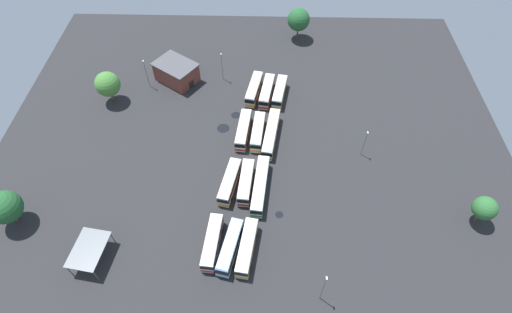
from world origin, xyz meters
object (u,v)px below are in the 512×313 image
Objects in this scene: bus_row2_slot1 at (246,182)px; maintenance_shelter at (88,249)px; lamp_post_far_corner at (146,73)px; bus_row2_slot0 at (230,182)px; tree_east_edge at (485,208)px; bus_row0_slot1 at (267,91)px; bus_row1_slot0 at (243,130)px; lamp_post_by_building at (222,66)px; bus_row1_slot1 at (258,132)px; depot_building at (176,72)px; bus_row3_slot1 at (230,247)px; tree_northwest at (108,84)px; lamp_post_near_entrance at (323,288)px; bus_row0_slot0 at (254,89)px; bus_row3_slot2 at (247,248)px; bus_row3_slot0 at (212,242)px; tree_west_edge at (5,207)px; bus_row2_slot2 at (260,185)px; bus_row0_slot2 at (280,92)px; bus_row1_slot2 at (271,134)px; tree_north_edge at (299,20)px; lamp_post_mid_lot at (365,143)px.

maintenance_shelter is at bearing -59.08° from bus_row2_slot1.
lamp_post_far_corner is at bearing 178.80° from maintenance_shelter.
tree_east_edge reaches higher than bus_row2_slot0.
bus_row0_slot1 is 15.36m from bus_row1_slot0.
bus_row1_slot1 is at bearing 25.49° from lamp_post_by_building.
depot_building is 1.48× the size of maintenance_shelter.
bus_row3_slot1 is 1.31× the size of tree_northwest.
lamp_post_near_entrance is at bearing 30.88° from bus_row2_slot1.
bus_row0_slot0 and bus_row3_slot2 have the same top height.
bus_row0_slot1 and bus_row3_slot0 have the same top height.
tree_west_edge is 1.01× the size of tree_northwest.
bus_row1_slot0 is (14.28, -5.66, 0.00)m from bus_row0_slot1.
bus_row2_slot2 is 45.91m from tree_east_edge.
bus_row0_slot2 is 30.96m from bus_row2_slot2.
bus_row0_slot2 is 1.19× the size of maintenance_shelter.
bus_row3_slot0 is (29.90, -8.34, 0.00)m from bus_row1_slot1.
bus_row3_slot1 is at bearing 94.24° from maintenance_shelter.
tree_west_edge is at bearing -50.07° from bus_row0_slot0.
bus_row1_slot0 is at bearing 17.76° from lamp_post_by_building.
bus_row1_slot2 is at bearing 114.80° from tree_west_edge.
bus_row2_slot2 is 1.07× the size of depot_building.
bus_row2_slot0 is at bearing 170.56° from bus_row3_slot0.
bus_row3_slot2 is at bearing -2.69° from bus_row1_slot1.
lamp_post_near_entrance is at bearing 57.36° from bus_row3_slot2.
bus_row1_slot2 is 48.38m from tree_east_edge.
bus_row1_slot1 is 41.25m from tree_northwest.
bus_row0_slot2 is 60.27m from maintenance_shelter.
lamp_post_near_entrance is 0.97× the size of tree_north_edge.
maintenance_shelter is (47.42, -37.17, 1.65)m from bus_row0_slot2.
lamp_post_by_building reaches higher than depot_building.
bus_row0_slot1 is at bearing 83.97° from lamp_post_far_corner.
bus_row2_slot1 is at bearing 157.66° from bus_row3_slot0.
bus_row2_slot1 is at bearing 90.10° from bus_row2_slot0.
tree_west_edge is at bearing -24.19° from lamp_post_far_corner.
lamp_post_by_building is at bearing -124.28° from bus_row0_slot0.
lamp_post_by_building is 0.88× the size of tree_north_edge.
bus_row3_slot1 is (30.28, -7.97, -0.00)m from bus_row1_slot2.
maintenance_shelter is (17.58, -25.77, 1.65)m from bus_row2_slot0.
bus_row3_slot0 is at bearing 2.26° from lamp_post_by_building.
bus_row0_slot2 is at bearing 162.73° from bus_row3_slot0.
tree_east_edge reaches higher than bus_row0_slot1.
lamp_post_by_building is at bearing -114.17° from bus_row0_slot2.
lamp_post_near_entrance is (40.19, 15.91, 3.30)m from bus_row1_slot0.
tree_west_edge is at bearing -97.09° from bus_row3_slot1.
bus_row1_slot0 and bus_row3_slot1 have the same top height.
bus_row1_slot2 is 1.89× the size of lamp_post_mid_lot.
depot_building is (-36.22, -20.83, 0.94)m from bus_row2_slot1.
tree_northwest reaches higher than bus_row3_slot0.
lamp_post_far_corner reaches higher than bus_row3_slot0.
lamp_post_by_building is at bearing 108.37° from tree_northwest.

